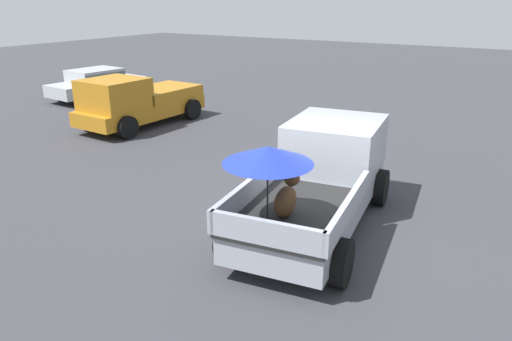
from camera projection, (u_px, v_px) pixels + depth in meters
name	position (u px, v px, depth m)	size (l,w,h in m)	color
ground_plane	(313.00, 228.00, 9.64)	(80.00, 80.00, 0.00)	#38383D
pickup_truck_main	(320.00, 176.00, 9.63)	(5.26, 2.81, 2.18)	black
pickup_truck_far	(137.00, 102.00, 16.97)	(4.86, 2.30, 1.80)	black
parked_sedan_near	(97.00, 82.00, 21.60)	(4.45, 2.28, 1.33)	black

